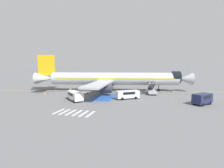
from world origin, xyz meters
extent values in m
plane|color=slate|center=(0.00, 0.00, 0.00)|extent=(600.00, 600.00, 0.00)
cube|color=gold|center=(1.62, 0.82, 0.00)|extent=(79.34, 17.91, 0.01)
cube|color=#2856A8|center=(1.62, -9.05, 0.00)|extent=(5.35, 8.98, 0.01)
cube|color=silver|center=(-1.98, -23.03, 0.00)|extent=(0.44, 3.60, 0.01)
cube|color=silver|center=(-0.78, -23.03, 0.00)|extent=(0.44, 3.60, 0.01)
cube|color=silver|center=(0.42, -23.03, 0.00)|extent=(0.44, 3.60, 0.01)
cube|color=silver|center=(1.62, -23.03, 0.00)|extent=(0.44, 3.60, 0.01)
cube|color=silver|center=(2.82, -23.03, 0.00)|extent=(0.44, 3.60, 0.01)
cube|color=silver|center=(4.02, -23.03, 0.00)|extent=(0.44, 3.60, 0.01)
cylinder|color=#B7BCC4|center=(1.62, 0.82, 3.73)|extent=(37.15, 11.68, 3.64)
cone|color=#B7BCC4|center=(21.76, 5.32, 3.73)|extent=(4.69, 4.36, 3.57)
cone|color=#B7BCC4|center=(-19.23, -3.84, 3.73)|extent=(6.10, 4.61, 3.50)
cylinder|color=black|center=(19.09, 4.72, 4.18)|extent=(2.94, 4.07, 3.68)
cube|color=#EAB214|center=(1.62, 0.82, 3.91)|extent=(34.26, 11.10, 0.24)
cube|color=#B7BCC4|center=(-3.59, 8.49, 3.18)|extent=(9.90, 17.00, 0.44)
cylinder|color=#38383D|center=(-1.69, 7.36, 1.79)|extent=(3.39, 2.87, 2.28)
cube|color=#B7BCC4|center=(0.17, -8.34, 3.18)|extent=(5.68, 16.82, 0.44)
cylinder|color=#38383D|center=(1.41, -6.51, 1.79)|extent=(3.39, 2.87, 2.28)
cube|color=#EAB214|center=(-18.43, -3.66, 7.69)|extent=(5.06, 1.46, 6.09)
cube|color=#B7BCC4|center=(-18.65, -0.16, 3.91)|extent=(4.47, 6.40, 0.24)
cube|color=#B7BCC4|center=(-17.14, -6.92, 3.91)|extent=(4.47, 6.40, 0.24)
cylinder|color=#38383D|center=(14.35, 3.66, 1.89)|extent=(0.20, 0.20, 2.94)
cylinder|color=black|center=(14.35, 3.66, 0.42)|extent=(0.88, 0.46, 0.84)
cylinder|color=#38383D|center=(-0.71, 3.29, 1.87)|extent=(0.24, 0.24, 2.63)
cylinder|color=black|center=(-0.71, 3.29, 0.55)|extent=(1.20, 0.83, 1.10)
cylinder|color=#38383D|center=(0.57, -2.41, 1.87)|extent=(0.24, 0.24, 2.63)
cylinder|color=black|center=(0.57, -2.41, 0.55)|extent=(1.20, 0.83, 1.10)
cube|color=#ADB2BA|center=(12.58, -1.26, 0.70)|extent=(3.19, 5.16, 0.70)
cylinder|color=black|center=(11.30, 0.17, 0.35)|extent=(0.37, 0.73, 0.70)
cylinder|color=black|center=(13.13, 0.58, 0.35)|extent=(0.37, 0.73, 0.70)
cylinder|color=black|center=(12.04, -3.11, 0.35)|extent=(0.37, 0.73, 0.70)
cylinder|color=black|center=(13.86, -2.70, 0.35)|extent=(0.37, 0.73, 0.70)
cube|color=#4C4C51|center=(12.58, -1.26, 2.08)|extent=(2.30, 4.36, 2.20)
cube|color=#4C4C51|center=(12.09, 0.96, 3.11)|extent=(1.85, 1.43, 0.12)
cube|color=silver|center=(11.83, -1.43, 2.56)|extent=(1.04, 4.41, 2.91)
cube|color=silver|center=(13.33, -1.10, 2.56)|extent=(1.04, 4.41, 2.91)
cube|color=#38383D|center=(-8.16, 21.42, 0.78)|extent=(7.88, 2.85, 0.60)
cube|color=silver|center=(-4.36, 21.59, 1.28)|extent=(1.83, 2.45, 1.60)
cube|color=black|center=(-3.49, 21.63, 1.60)|extent=(0.13, 2.00, 0.70)
cylinder|color=#B7BCC4|center=(-8.50, 21.41, 2.29)|extent=(5.46, 2.67, 2.42)
cylinder|color=gold|center=(-8.50, 21.41, 2.29)|extent=(0.46, 2.49, 2.47)
cylinder|color=black|center=(-4.76, 22.76, 0.48)|extent=(0.97, 0.32, 0.96)
cylinder|color=black|center=(-4.65, 20.39, 0.48)|extent=(0.97, 0.32, 0.96)
cylinder|color=black|center=(-8.64, 22.59, 0.48)|extent=(0.97, 0.32, 0.96)
cylinder|color=black|center=(-8.53, 20.22, 0.48)|extent=(0.97, 0.32, 0.96)
cylinder|color=black|center=(-10.80, 22.49, 0.48)|extent=(0.97, 0.32, 0.96)
cylinder|color=black|center=(-10.69, 20.12, 0.48)|extent=(0.97, 0.32, 0.96)
cube|color=silver|center=(7.62, -9.47, 1.14)|extent=(5.48, 4.52, 1.64)
cube|color=black|center=(7.62, -9.47, 1.50)|extent=(3.48, 3.17, 0.59)
cylinder|color=black|center=(8.55, -7.85, 0.32)|extent=(0.64, 0.53, 0.64)
cylinder|color=black|center=(9.47, -9.19, 0.32)|extent=(0.64, 0.53, 0.64)
cylinder|color=black|center=(5.77, -9.75, 0.32)|extent=(0.64, 0.53, 0.64)
cylinder|color=black|center=(6.69, -11.09, 0.32)|extent=(0.64, 0.53, 0.64)
cube|color=#1E234C|center=(23.16, -10.65, 1.27)|extent=(4.34, 4.53, 1.90)
cube|color=black|center=(23.16, -10.65, 1.69)|extent=(3.09, 3.11, 0.69)
cylinder|color=black|center=(22.97, -12.26, 0.32)|extent=(0.57, 0.61, 0.64)
cylinder|color=black|center=(21.59, -11.03, 0.32)|extent=(0.57, 0.61, 0.64)
cylinder|color=black|center=(24.73, -10.27, 0.32)|extent=(0.57, 0.61, 0.64)
cylinder|color=black|center=(23.35, -9.05, 0.32)|extent=(0.57, 0.61, 0.64)
cube|color=silver|center=(-3.43, -14.36, 1.15)|extent=(5.44, 5.16, 1.66)
cube|color=black|center=(-3.43, -14.36, 1.51)|extent=(3.61, 3.53, 0.60)
cylinder|color=black|center=(-1.55, -14.83, 0.32)|extent=(0.61, 0.58, 0.64)
cylinder|color=black|center=(-2.77, -16.18, 0.32)|extent=(0.61, 0.58, 0.64)
cylinder|color=black|center=(-4.10, -12.54, 0.32)|extent=(0.61, 0.58, 0.64)
cylinder|color=black|center=(-5.32, -13.90, 0.32)|extent=(0.61, 0.58, 0.64)
cube|color=gray|center=(-5.40, -5.92, 0.26)|extent=(2.87, 2.04, 0.12)
cylinder|color=black|center=(-4.25, -5.53, 0.20)|extent=(0.41, 0.19, 0.40)
cylinder|color=black|center=(-4.53, -6.78, 0.20)|extent=(0.41, 0.19, 0.40)
cylinder|color=black|center=(-6.28, -5.07, 0.20)|extent=(0.41, 0.19, 0.40)
cylinder|color=black|center=(-6.56, -6.31, 0.20)|extent=(0.41, 0.19, 0.40)
cylinder|color=gray|center=(-4.08, -5.52, 0.59)|extent=(0.05, 0.05, 0.55)
cylinder|color=gray|center=(-4.39, -6.86, 0.59)|extent=(0.05, 0.05, 0.55)
cylinder|color=gray|center=(-6.42, -4.98, 0.59)|extent=(0.05, 0.05, 0.55)
cylinder|color=gray|center=(-6.72, -6.33, 0.59)|extent=(0.05, 0.05, 0.55)
cylinder|color=black|center=(-8.79, -6.91, 0.39)|extent=(0.14, 0.14, 0.79)
cylinder|color=black|center=(-8.62, -6.92, 0.39)|extent=(0.14, 0.14, 0.79)
cube|color=yellow|center=(-8.71, -6.92, 1.10)|extent=(0.43, 0.24, 0.62)
cube|color=silver|center=(-8.71, -6.92, 1.10)|extent=(0.44, 0.25, 0.06)
sphere|color=#9E704C|center=(-8.71, -6.92, 1.51)|extent=(0.21, 0.21, 0.21)
cylinder|color=#2D2D33|center=(-0.01, -3.35, 0.41)|extent=(0.14, 0.14, 0.83)
cylinder|color=#2D2D33|center=(-0.01, -3.52, 0.41)|extent=(0.14, 0.14, 0.83)
cube|color=orange|center=(-0.01, -3.43, 1.15)|extent=(0.23, 0.42, 0.65)
cube|color=silver|center=(-0.01, -3.43, 1.15)|extent=(0.24, 0.43, 0.06)
sphere|color=beige|center=(-0.01, -3.43, 1.59)|extent=(0.22, 0.22, 0.22)
cone|color=orange|center=(17.20, -9.05, 0.25)|extent=(0.45, 0.45, 0.50)
cylinder|color=white|center=(17.20, -9.05, 0.27)|extent=(0.25, 0.25, 0.06)
cone|color=orange|center=(-15.00, -9.47, 0.26)|extent=(0.47, 0.47, 0.52)
cylinder|color=white|center=(-15.00, -9.47, 0.29)|extent=(0.26, 0.26, 0.06)
cone|color=orange|center=(1.22, -5.56, 0.31)|extent=(0.56, 0.56, 0.62)
cylinder|color=white|center=(1.22, -5.56, 0.34)|extent=(0.31, 0.31, 0.07)
camera|label=1|loc=(15.16, -48.97, 8.44)|focal=28.00mm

